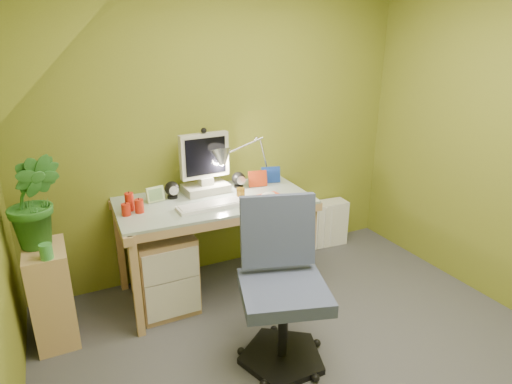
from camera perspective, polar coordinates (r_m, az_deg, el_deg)
name	(u,v)px	position (r m, az deg, el deg)	size (l,w,h in m)	color
floor	(332,382)	(2.76, 10.05, -23.71)	(3.20, 3.20, 0.01)	#46464A
wall_back	(223,128)	(3.48, -4.41, 8.47)	(3.20, 0.01, 2.40)	olive
slope_ceiling	(121,48)	(1.59, -17.59, 17.84)	(1.10, 3.20, 1.10)	white
desk	(216,245)	(3.34, -5.38, -7.04)	(1.41, 0.71, 0.76)	tan
monitor	(205,160)	(3.27, -6.88, 4.27)	(0.37, 0.22, 0.51)	#B8B7A6
speaker_left	(172,190)	(3.23, -11.13, 0.31)	(0.11, 0.11, 0.13)	black
speaker_right	(239,180)	(3.40, -2.34, 1.65)	(0.11, 0.11, 0.13)	black
keyboard	(211,206)	(3.03, -6.08, -1.81)	(0.47, 0.15, 0.02)	white
mousepad	(268,197)	(3.21, 1.65, -0.63)	(0.22, 0.15, 0.01)	#DC4722
mouse	(268,195)	(3.20, 1.65, -0.36)	(0.11, 0.07, 0.04)	white
amber_tumbler	(241,194)	(3.16, -2.06, -0.20)	(0.06, 0.06, 0.08)	#986716
candle_cluster	(131,204)	(3.03, -16.37, -1.50)	(0.17, 0.15, 0.13)	red
photo_frame_red	(258,179)	(3.42, 0.23, 1.80)	(0.15, 0.02, 0.13)	#B03212
photo_frame_blue	(271,175)	(3.52, 1.98, 2.32)	(0.15, 0.02, 0.13)	navy
photo_frame_green	(155,194)	(3.19, -13.27, -0.30)	(0.13, 0.02, 0.11)	#B7D492
desk_lamp	(258,149)	(3.43, 0.24, 5.71)	(0.54, 0.23, 0.58)	#BCBBC0
side_ledge	(52,295)	(3.11, -25.57, -12.25)	(0.25, 0.38, 0.66)	tan
potted_plant	(35,201)	(2.90, -27.42, -1.06)	(0.33, 0.27, 0.60)	#296722
green_cup	(46,252)	(2.80, -26.19, -7.14)	(0.07, 0.07, 0.09)	green
task_chair	(284,288)	(2.55, 3.74, -12.70)	(0.56, 0.56, 1.02)	#3C4563
radiator	(324,223)	(4.14, 9.06, -4.17)	(0.43, 0.17, 0.43)	white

